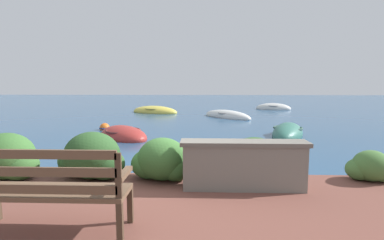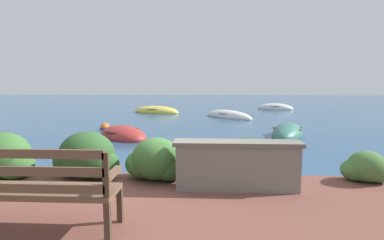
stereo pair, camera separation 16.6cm
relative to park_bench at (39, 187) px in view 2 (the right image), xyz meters
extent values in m
plane|color=navy|center=(1.16, 2.11, -0.71)|extent=(80.00, 80.00, 0.00)
cube|color=#433123|center=(0.77, 0.26, -0.29)|extent=(0.06, 0.06, 0.40)
cube|color=#433123|center=(0.77, -0.16, -0.29)|extent=(0.06, 0.06, 0.40)
cube|color=brown|center=(0.00, 0.05, -0.06)|extent=(1.59, 0.48, 0.05)
cube|color=brown|center=(0.00, -0.16, 0.04)|extent=(1.51, 0.04, 0.09)
cube|color=brown|center=(0.00, -0.16, 0.22)|extent=(1.51, 0.04, 0.09)
cube|color=brown|center=(0.00, -0.16, 0.39)|extent=(1.51, 0.04, 0.09)
cube|color=#433123|center=(0.77, -0.16, 0.19)|extent=(0.06, 0.04, 0.45)
cube|color=brown|center=(0.77, 0.05, 0.14)|extent=(0.07, 0.43, 0.05)
cube|color=slate|center=(2.19, 1.40, -0.15)|extent=(1.78, 0.35, 0.66)
cube|color=#635F56|center=(2.19, 1.40, 0.21)|extent=(1.87, 0.39, 0.06)
ellipsoid|color=#38662D|center=(-1.62, 1.74, -0.11)|extent=(0.89, 0.80, 0.76)
ellipsoid|color=#38662D|center=(-1.40, 1.69, -0.24)|extent=(0.62, 0.56, 0.49)
ellipsoid|color=#284C23|center=(-0.23, 1.80, -0.10)|extent=(0.91, 0.82, 0.77)
ellipsoid|color=#284C23|center=(-0.48, 1.87, -0.21)|extent=(0.68, 0.61, 0.55)
ellipsoid|color=#284C23|center=(-0.01, 1.76, -0.23)|extent=(0.64, 0.57, 0.50)
ellipsoid|color=#38662D|center=(0.93, 1.77, -0.14)|extent=(0.81, 0.73, 0.69)
ellipsoid|color=#38662D|center=(0.71, 1.84, -0.24)|extent=(0.61, 0.55, 0.49)
ellipsoid|color=#38662D|center=(1.13, 1.73, -0.26)|extent=(0.57, 0.51, 0.45)
ellipsoid|color=#284C23|center=(2.39, 1.68, -0.12)|extent=(0.85, 0.77, 0.72)
ellipsoid|color=#284C23|center=(2.15, 1.74, -0.23)|extent=(0.64, 0.57, 0.51)
ellipsoid|color=#284C23|center=(2.60, 1.64, -0.25)|extent=(0.60, 0.54, 0.47)
ellipsoid|color=#426B33|center=(4.28, 1.84, -0.24)|extent=(0.58, 0.53, 0.50)
ellipsoid|color=#426B33|center=(4.12, 1.88, -0.31)|extent=(0.44, 0.39, 0.35)
ellipsoid|color=#426B33|center=(4.43, 1.81, -0.32)|extent=(0.41, 0.37, 0.32)
ellipsoid|color=#9E2D28|center=(-1.02, 6.64, -0.65)|extent=(2.35, 2.36, 0.69)
torus|color=brown|center=(-1.02, 6.64, -0.46)|extent=(1.61, 1.61, 0.07)
cube|color=#846647|center=(-1.26, 6.88, -0.49)|extent=(0.72, 0.72, 0.04)
cube|color=#846647|center=(-0.83, 6.45, -0.49)|extent=(0.72, 0.72, 0.04)
ellipsoid|color=#336B5B|center=(4.48, 7.28, -0.65)|extent=(1.83, 2.66, 0.74)
torus|color=#304F46|center=(4.48, 7.28, -0.45)|extent=(1.29, 1.29, 0.07)
cube|color=#846647|center=(4.35, 6.94, -0.48)|extent=(0.76, 0.40, 0.04)
cube|color=#846647|center=(4.60, 7.57, -0.48)|extent=(0.76, 0.40, 0.04)
ellipsoid|color=silver|center=(2.84, 12.60, -0.65)|extent=(2.76, 3.06, 0.68)
torus|color=gray|center=(2.84, 12.60, -0.47)|extent=(1.35, 1.35, 0.07)
cube|color=#846647|center=(3.14, 12.23, -0.50)|extent=(0.65, 0.57, 0.04)
cube|color=#846647|center=(2.58, 12.91, -0.50)|extent=(0.65, 0.57, 0.04)
ellipsoid|color=#DBC64C|center=(-1.32, 14.91, -0.65)|extent=(3.22, 2.30, 0.73)
torus|color=olive|center=(-1.32, 14.91, -0.45)|extent=(1.61, 1.61, 0.07)
cube|color=#846647|center=(-0.91, 14.73, -0.48)|extent=(0.49, 0.94, 0.04)
cube|color=#846647|center=(-1.66, 15.06, -0.48)|extent=(0.49, 0.94, 0.04)
ellipsoid|color=silver|center=(6.34, 17.44, -0.65)|extent=(2.47, 1.54, 0.75)
torus|color=gray|center=(6.34, 17.44, -0.44)|extent=(1.21, 1.21, 0.07)
cube|color=#846647|center=(6.67, 17.35, -0.47)|extent=(0.32, 0.78, 0.04)
cube|color=#846647|center=(6.06, 17.51, -0.47)|extent=(0.32, 0.78, 0.04)
sphere|color=orange|center=(-2.19, 8.30, -0.64)|extent=(0.38, 0.38, 0.38)
torus|color=navy|center=(-2.19, 8.30, -0.64)|extent=(0.42, 0.42, 0.05)
camera|label=1|loc=(1.58, -2.93, 1.08)|focal=28.00mm
camera|label=2|loc=(1.74, -2.92, 1.08)|focal=28.00mm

